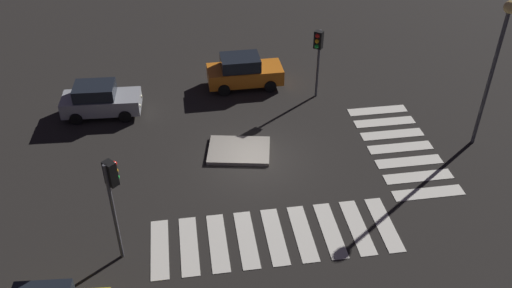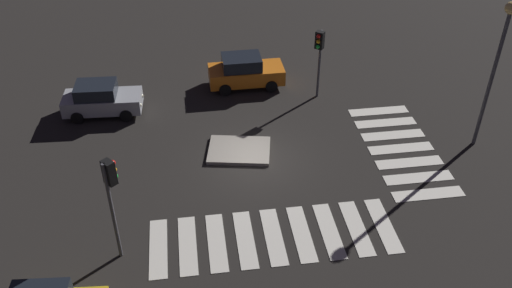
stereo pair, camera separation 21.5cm
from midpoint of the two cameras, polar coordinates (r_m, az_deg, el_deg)
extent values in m
plane|color=black|center=(26.31, -0.23, -1.77)|extent=(80.00, 80.00, 0.00)
cube|color=gray|center=(26.86, -2.00, -0.67)|extent=(3.33, 2.74, 0.18)
cube|color=#9EA0A5|center=(30.49, -15.83, 4.11)|extent=(4.15, 1.97, 0.83)
cube|color=black|center=(30.17, -16.53, 5.29)|extent=(2.17, 1.70, 0.67)
cylinder|color=black|center=(31.19, -13.25, 4.50)|extent=(0.67, 0.27, 0.65)
cylinder|color=black|center=(29.75, -13.55, 2.80)|extent=(0.67, 0.27, 0.65)
cylinder|color=black|center=(31.66, -17.76, 4.18)|extent=(0.67, 0.27, 0.65)
cylinder|color=black|center=(30.24, -18.27, 2.49)|extent=(0.67, 0.27, 0.65)
sphere|color=#F2EABF|center=(30.58, -12.05, 4.83)|extent=(0.22, 0.22, 0.22)
sphere|color=#F2EABF|center=(29.76, -12.19, 3.88)|extent=(0.22, 0.22, 0.22)
cube|color=orange|center=(31.99, -1.35, 7.19)|extent=(4.28, 1.87, 0.87)
cube|color=black|center=(31.59, -1.84, 8.42)|extent=(2.20, 1.69, 0.71)
cylinder|color=black|center=(33.14, 0.72, 7.51)|extent=(0.69, 0.26, 0.69)
cylinder|color=black|center=(31.59, 1.28, 5.98)|extent=(0.69, 0.26, 0.69)
cylinder|color=black|center=(32.83, -3.87, 7.14)|extent=(0.69, 0.26, 0.69)
cylinder|color=black|center=(31.28, -3.52, 5.59)|extent=(0.69, 0.26, 0.69)
sphere|color=#F2EABF|center=(32.74, 2.18, 7.89)|extent=(0.23, 0.23, 0.23)
sphere|color=#F2EABF|center=(31.87, 2.53, 7.05)|extent=(0.23, 0.23, 0.23)
cylinder|color=#47474C|center=(30.54, 6.22, 8.19)|extent=(0.14, 0.14, 3.99)
cube|color=black|center=(29.72, 6.26, 10.64)|extent=(0.54, 0.52, 0.96)
sphere|color=red|center=(29.43, 6.14, 11.03)|extent=(0.22, 0.22, 0.22)
sphere|color=orange|center=(29.55, 6.10, 10.50)|extent=(0.22, 0.22, 0.22)
sphere|color=green|center=(29.68, 6.07, 9.98)|extent=(0.22, 0.22, 0.22)
cylinder|color=#47474C|center=(20.92, -14.73, -6.95)|extent=(0.14, 0.14, 4.48)
cube|color=black|center=(19.88, -15.08, -2.95)|extent=(0.53, 0.54, 0.96)
sphere|color=red|center=(19.78, -14.76, -2.01)|extent=(0.22, 0.22, 0.22)
sphere|color=orange|center=(19.96, -14.63, -2.69)|extent=(0.22, 0.22, 0.22)
sphere|color=green|center=(20.14, -14.51, -3.36)|extent=(0.22, 0.22, 0.22)
cylinder|color=#47474C|center=(27.86, 22.72, 5.95)|extent=(0.18, 0.18, 6.87)
sphere|color=#F9D172|center=(26.42, 24.54, 12.73)|extent=(0.56, 0.56, 0.56)
cube|color=silver|center=(22.41, -10.19, -10.61)|extent=(0.70, 3.20, 0.02)
cube|color=silver|center=(22.36, -7.21, -10.37)|extent=(0.70, 3.20, 0.02)
cube|color=silver|center=(22.37, -4.23, -10.11)|extent=(0.70, 3.20, 0.02)
cube|color=silver|center=(22.44, -1.26, -9.81)|extent=(0.70, 3.20, 0.02)
cube|color=silver|center=(22.56, 1.68, -9.50)|extent=(0.70, 3.20, 0.02)
cube|color=silver|center=(22.75, 4.57, -9.16)|extent=(0.70, 3.20, 0.02)
cube|color=silver|center=(22.98, 7.40, -8.81)|extent=(0.70, 3.20, 0.02)
cube|color=silver|center=(23.28, 10.16, -8.45)|extent=(0.70, 3.20, 0.02)
cube|color=silver|center=(23.62, 12.84, -8.08)|extent=(0.70, 3.20, 0.02)
cube|color=silver|center=(25.63, 17.12, -4.85)|extent=(3.20, 0.70, 0.02)
cube|color=silver|center=(26.41, 16.17, -3.26)|extent=(3.20, 0.70, 0.02)
cube|color=silver|center=(27.22, 15.28, -1.76)|extent=(3.20, 0.70, 0.02)
cube|color=silver|center=(28.06, 14.44, -0.35)|extent=(3.20, 0.70, 0.02)
cube|color=silver|center=(28.92, 13.66, 0.98)|extent=(3.20, 0.70, 0.02)
cube|color=silver|center=(29.79, 12.91, 2.23)|extent=(3.20, 0.70, 0.02)
cube|color=silver|center=(30.69, 12.21, 3.40)|extent=(3.20, 0.70, 0.02)
camera|label=1|loc=(0.11, -90.24, -0.17)|focal=38.76mm
camera|label=2|loc=(0.11, 89.76, 0.17)|focal=38.76mm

